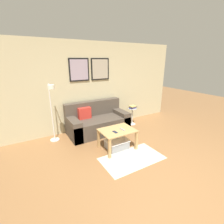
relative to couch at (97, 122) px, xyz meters
The scene contains 11 objects.
ground_plane 2.61m from the couch, 84.60° to the right, with size 16.00×16.00×0.00m, color olive.
wall_back 1.10m from the couch, 61.96° to the left, with size 5.60×0.09×2.55m.
area_rug 1.65m from the couch, 88.29° to the right, with size 1.34×0.77×0.01m, color beige.
couch is the anchor object (origin of this frame).
coffee_table 1.10m from the couch, 90.08° to the right, with size 0.80×0.61×0.48m.
storage_bin 1.10m from the couch, 90.47° to the right, with size 0.52×0.41×0.22m.
floor_lamp 1.37m from the couch, behind, with size 0.23×0.50×1.51m.
side_table 1.24m from the couch, ahead, with size 0.28×0.28×0.55m.
book_stack 1.27m from the couch, ahead, with size 0.24×0.19×0.09m.
remote_control 1.16m from the couch, 84.54° to the right, with size 0.04×0.15×0.02m, color #99999E.
cell_phone 1.19m from the couch, 95.46° to the right, with size 0.07×0.14×0.01m, color #1E2338.
Camera 1 is at (-2.12, -1.45, 2.05)m, focal length 26.00 mm.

